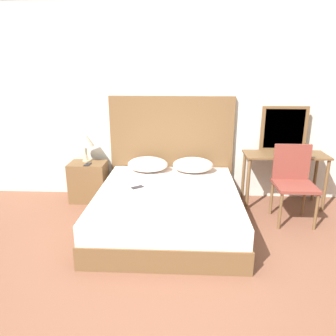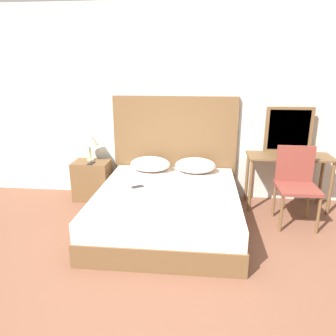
{
  "view_description": "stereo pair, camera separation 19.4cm",
  "coord_description": "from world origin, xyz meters",
  "px_view_note": "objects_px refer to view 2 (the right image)",
  "views": [
    {
      "loc": [
        0.19,
        -2.36,
        1.87
      ],
      "look_at": [
        -0.0,
        1.35,
        0.71
      ],
      "focal_mm": 35.0,
      "sensor_mm": 36.0,
      "label": 1
    },
    {
      "loc": [
        0.38,
        -2.35,
        1.87
      ],
      "look_at": [
        -0.0,
        1.35,
        0.71
      ],
      "focal_mm": 35.0,
      "sensor_mm": 36.0,
      "label": 2
    }
  ],
  "objects_px": {
    "vanity_desk": "(289,165)",
    "phone_on_nightstand": "(91,163)",
    "table_lamp": "(89,139)",
    "chair": "(296,180)",
    "phone_on_bed": "(138,187)",
    "nightstand": "(92,180)",
    "bed": "(167,209)"
  },
  "relations": [
    {
      "from": "bed",
      "to": "vanity_desk",
      "type": "distance_m",
      "value": 1.76
    },
    {
      "from": "table_lamp",
      "to": "phone_on_nightstand",
      "type": "relative_size",
      "value": 2.76
    },
    {
      "from": "table_lamp",
      "to": "nightstand",
      "type": "bearing_deg",
      "value": -68.85
    },
    {
      "from": "table_lamp",
      "to": "vanity_desk",
      "type": "xyz_separation_m",
      "value": [
        2.77,
        -0.11,
        -0.27
      ]
    },
    {
      "from": "phone_on_bed",
      "to": "phone_on_nightstand",
      "type": "bearing_deg",
      "value": 142.74
    },
    {
      "from": "nightstand",
      "to": "phone_on_nightstand",
      "type": "xyz_separation_m",
      "value": [
        0.03,
        -0.09,
        0.29
      ]
    },
    {
      "from": "vanity_desk",
      "to": "chair",
      "type": "bearing_deg",
      "value": -91.43
    },
    {
      "from": "phone_on_bed",
      "to": "phone_on_nightstand",
      "type": "xyz_separation_m",
      "value": [
        -0.78,
        0.59,
        0.1
      ]
    },
    {
      "from": "bed",
      "to": "chair",
      "type": "distance_m",
      "value": 1.61
    },
    {
      "from": "table_lamp",
      "to": "chair",
      "type": "xyz_separation_m",
      "value": [
        2.76,
        -0.55,
        -0.33
      ]
    },
    {
      "from": "nightstand",
      "to": "vanity_desk",
      "type": "xyz_separation_m",
      "value": [
        2.74,
        -0.03,
        0.33
      ]
    },
    {
      "from": "bed",
      "to": "nightstand",
      "type": "xyz_separation_m",
      "value": [
        -1.18,
        0.76,
        0.05
      ]
    },
    {
      "from": "bed",
      "to": "phone_on_nightstand",
      "type": "distance_m",
      "value": 1.37
    },
    {
      "from": "bed",
      "to": "vanity_desk",
      "type": "height_order",
      "value": "vanity_desk"
    },
    {
      "from": "phone_on_nightstand",
      "to": "vanity_desk",
      "type": "height_order",
      "value": "vanity_desk"
    },
    {
      "from": "nightstand",
      "to": "vanity_desk",
      "type": "bearing_deg",
      "value": -0.72
    },
    {
      "from": "chair",
      "to": "phone_on_bed",
      "type": "bearing_deg",
      "value": -173.7
    },
    {
      "from": "phone_on_bed",
      "to": "table_lamp",
      "type": "height_order",
      "value": "table_lamp"
    },
    {
      "from": "phone_on_nightstand",
      "to": "vanity_desk",
      "type": "bearing_deg",
      "value": 1.25
    },
    {
      "from": "bed",
      "to": "chair",
      "type": "relative_size",
      "value": 2.06
    },
    {
      "from": "vanity_desk",
      "to": "phone_on_nightstand",
      "type": "bearing_deg",
      "value": -178.75
    },
    {
      "from": "vanity_desk",
      "to": "chair",
      "type": "xyz_separation_m",
      "value": [
        -0.01,
        -0.44,
        -0.07
      ]
    },
    {
      "from": "phone_on_bed",
      "to": "chair",
      "type": "relative_size",
      "value": 0.17
    },
    {
      "from": "phone_on_nightstand",
      "to": "vanity_desk",
      "type": "xyz_separation_m",
      "value": [
        2.71,
        0.06,
        0.04
      ]
    },
    {
      "from": "bed",
      "to": "vanity_desk",
      "type": "xyz_separation_m",
      "value": [
        1.56,
        0.73,
        0.38
      ]
    },
    {
      "from": "bed",
      "to": "nightstand",
      "type": "bearing_deg",
      "value": 147.04
    },
    {
      "from": "vanity_desk",
      "to": "chair",
      "type": "height_order",
      "value": "chair"
    },
    {
      "from": "bed",
      "to": "phone_on_bed",
      "type": "xyz_separation_m",
      "value": [
        -0.37,
        0.08,
        0.24
      ]
    },
    {
      "from": "table_lamp",
      "to": "vanity_desk",
      "type": "relative_size",
      "value": 0.39
    },
    {
      "from": "chair",
      "to": "bed",
      "type": "bearing_deg",
      "value": -169.28
    },
    {
      "from": "vanity_desk",
      "to": "bed",
      "type": "bearing_deg",
      "value": -154.9
    },
    {
      "from": "table_lamp",
      "to": "chair",
      "type": "distance_m",
      "value": 2.83
    }
  ]
}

